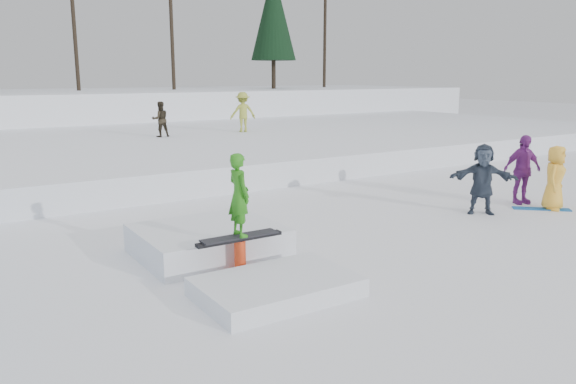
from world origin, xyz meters
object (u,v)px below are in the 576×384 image
spectator_dark (483,179)px  spectator_yellow (555,178)px  walker_olive (160,119)px  jib_rail_feature (225,248)px  walker_ygreen (243,112)px  spectator_purple (522,169)px

spectator_dark → spectator_yellow: bearing=22.9°
spectator_yellow → spectator_dark: 2.04m
walker_olive → jib_rail_feature: 14.74m
walker_ygreen → spectator_yellow: (0.98, -14.84, -0.89)m
walker_ygreen → spectator_purple: size_ratio=0.99×
walker_olive → spectator_purple: walker_olive is taller
walker_olive → spectator_dark: (3.03, -14.11, -0.67)m
walker_ygreen → spectator_purple: walker_ygreen is taller
walker_ygreen → jib_rail_feature: (-7.99, -14.15, -1.40)m
spectator_dark → jib_rail_feature: (-7.06, -0.01, -0.57)m
walker_olive → spectator_yellow: size_ratio=0.91×
spectator_purple → spectator_dark: (-1.83, -0.19, -0.05)m
jib_rail_feature → spectator_dark: bearing=0.1°
jib_rail_feature → walker_olive: bearing=74.1°
spectator_purple → spectator_yellow: (0.08, -0.89, -0.10)m
walker_ygreen → spectator_yellow: size_ratio=1.11×
spectator_purple → spectator_dark: size_ratio=1.06×
walker_ygreen → spectator_dark: 14.19m
walker_olive → jib_rail_feature: bearing=78.5°
spectator_yellow → walker_olive: bearing=86.5°
spectator_yellow → spectator_dark: (-1.91, 0.70, 0.05)m
walker_olive → spectator_purple: (4.87, -13.93, -0.62)m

